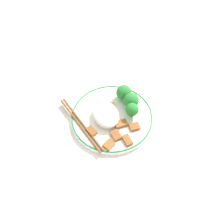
{
  "coord_description": "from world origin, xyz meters",
  "views": [
    {
      "loc": [
        -0.36,
        0.15,
        0.57
      ],
      "look_at": [
        0.0,
        0.0,
        0.03
      ],
      "focal_mm": 35.0,
      "sensor_mm": 36.0,
      "label": 1
    }
  ],
  "objects_px": {
    "chopsticks": "(81,124)",
    "broccoli_back_center": "(131,101)",
    "plate": "(112,117)",
    "broccoli_back_right": "(124,93)",
    "broccoli_back_left": "(132,110)"
  },
  "relations": [
    {
      "from": "plate",
      "to": "broccoli_back_left",
      "type": "xyz_separation_m",
      "value": [
        -0.02,
        -0.06,
        0.04
      ]
    },
    {
      "from": "broccoli_back_center",
      "to": "plate",
      "type": "bearing_deg",
      "value": 99.46
    },
    {
      "from": "plate",
      "to": "broccoli_back_right",
      "type": "relative_size",
      "value": 4.76
    },
    {
      "from": "broccoli_back_right",
      "to": "chopsticks",
      "type": "xyz_separation_m",
      "value": [
        -0.05,
        0.16,
        -0.02
      ]
    },
    {
      "from": "plate",
      "to": "broccoli_back_center",
      "type": "distance_m",
      "value": 0.08
    },
    {
      "from": "broccoli_back_left",
      "to": "broccoli_back_right",
      "type": "xyz_separation_m",
      "value": [
        0.07,
        -0.01,
        -0.0
      ]
    },
    {
      "from": "broccoli_back_left",
      "to": "chopsticks",
      "type": "relative_size",
      "value": 0.23
    },
    {
      "from": "plate",
      "to": "broccoli_back_right",
      "type": "height_order",
      "value": "broccoli_back_right"
    },
    {
      "from": "broccoli_back_center",
      "to": "chopsticks",
      "type": "bearing_deg",
      "value": 91.74
    },
    {
      "from": "chopsticks",
      "to": "broccoli_back_center",
      "type": "bearing_deg",
      "value": -88.26
    },
    {
      "from": "broccoli_back_left",
      "to": "broccoli_back_center",
      "type": "bearing_deg",
      "value": -20.69
    },
    {
      "from": "broccoli_back_right",
      "to": "chopsticks",
      "type": "bearing_deg",
      "value": 105.68
    },
    {
      "from": "broccoli_back_left",
      "to": "chopsticks",
      "type": "height_order",
      "value": "broccoli_back_left"
    },
    {
      "from": "plate",
      "to": "chopsticks",
      "type": "distance_m",
      "value": 0.1
    },
    {
      "from": "broccoli_back_left",
      "to": "chopsticks",
      "type": "bearing_deg",
      "value": 79.63
    }
  ]
}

